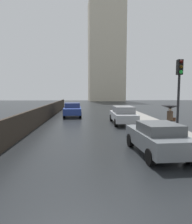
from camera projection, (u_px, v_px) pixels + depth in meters
The scene contains 6 objects.
car_blue_near_kerb at pixel (72, 109), 21.97m from camera, with size 2.08×4.63×1.49m.
car_silver_mid_road at pixel (123, 115), 16.93m from camera, with size 1.83×4.47×1.49m.
car_grey_far_ahead at pixel (157, 138), 8.61m from camera, with size 1.97×4.00×1.40m.
pedestrian_with_umbrella_near at pixel (170, 111), 12.73m from camera, with size 1.14×1.14×1.69m.
traffic_light at pixel (179, 85), 10.12m from camera, with size 0.26×0.39×4.15m.
distant_tower at pixel (106, 51), 58.38m from camera, with size 10.64×7.83×33.96m.
Camera 1 is at (-0.44, -3.36, 2.70)m, focal length 32.23 mm.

